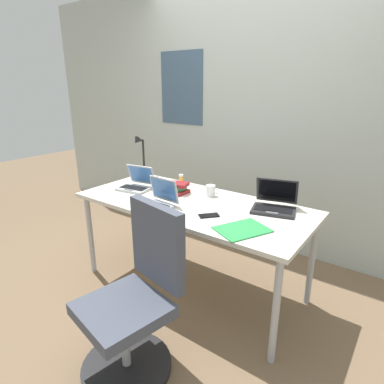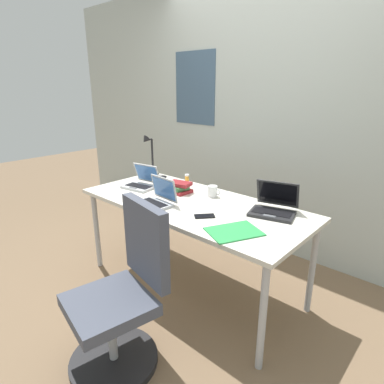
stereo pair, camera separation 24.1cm
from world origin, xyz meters
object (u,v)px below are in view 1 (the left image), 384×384
at_px(pill_bottle, 181,179).
at_px(office_chair, 135,306).
at_px(laptop_by_keyboard, 274,204).
at_px(desk_lamp, 141,157).
at_px(coffee_mug, 211,191).
at_px(laptop_near_mouse, 157,200).
at_px(book_stack, 176,188).
at_px(paper_folder_front_right, 242,229).
at_px(computer_mouse, 155,178).
at_px(laptop_front_left, 136,184).
at_px(cell_phone, 209,216).

relative_size(pill_bottle, office_chair, 0.08).
bearing_deg(laptop_by_keyboard, desk_lamp, 177.39).
bearing_deg(coffee_mug, office_chair, -81.07).
bearing_deg(laptop_by_keyboard, laptop_near_mouse, -149.30).
height_order(book_stack, office_chair, office_chair).
height_order(laptop_near_mouse, book_stack, laptop_near_mouse).
height_order(desk_lamp, laptop_near_mouse, desk_lamp).
xyz_separation_m(desk_lamp, office_chair, (1.00, -1.09, -0.54)).
xyz_separation_m(laptop_by_keyboard, paper_folder_front_right, (-0.03, -0.43, -0.04)).
bearing_deg(paper_folder_front_right, desk_lamp, 159.71).
relative_size(laptop_by_keyboard, office_chair, 0.37).
distance_m(laptop_near_mouse, book_stack, 0.33).
distance_m(computer_mouse, pill_bottle, 0.27).
height_order(book_stack, paper_folder_front_right, book_stack).
bearing_deg(laptop_front_left, laptop_near_mouse, -25.32).
bearing_deg(book_stack, laptop_near_mouse, -76.13).
distance_m(laptop_by_keyboard, computer_mouse, 1.21).
distance_m(pill_bottle, coffee_mug, 0.44).
relative_size(cell_phone, book_stack, 0.65).
bearing_deg(office_chair, computer_mouse, 127.32).
xyz_separation_m(pill_bottle, office_chair, (0.57, -1.16, -0.38)).
relative_size(desk_lamp, paper_folder_front_right, 1.29).
xyz_separation_m(laptop_by_keyboard, office_chair, (-0.37, -1.03, -0.39)).
bearing_deg(coffee_mug, pill_bottle, 161.10).
xyz_separation_m(laptop_near_mouse, computer_mouse, (-0.48, 0.49, -0.02)).
relative_size(laptop_near_mouse, office_chair, 0.29).
relative_size(paper_folder_front_right, office_chair, 0.32).
xyz_separation_m(laptop_by_keyboard, cell_phone, (-0.31, -0.37, -0.04)).
height_order(laptop_by_keyboard, computer_mouse, laptop_by_keyboard).
distance_m(laptop_near_mouse, office_chair, 0.79).
xyz_separation_m(desk_lamp, computer_mouse, (0.16, 0.00, -0.18)).
bearing_deg(book_stack, paper_folder_front_right, -22.43).
height_order(computer_mouse, paper_folder_front_right, computer_mouse).
xyz_separation_m(pill_bottle, paper_folder_front_right, (0.92, -0.57, -0.04)).
xyz_separation_m(desk_lamp, paper_folder_front_right, (1.34, -0.50, -0.19)).
bearing_deg(laptop_near_mouse, computer_mouse, 134.02).
distance_m(desk_lamp, computer_mouse, 0.24).
height_order(laptop_near_mouse, office_chair, office_chair).
height_order(laptop_near_mouse, paper_folder_front_right, laptop_near_mouse).
xyz_separation_m(laptop_near_mouse, pill_bottle, (-0.22, 0.56, -0.00)).
bearing_deg(office_chair, laptop_front_left, 134.20).
bearing_deg(computer_mouse, paper_folder_front_right, 2.51).
xyz_separation_m(book_stack, paper_folder_front_right, (0.78, -0.32, -0.04)).
bearing_deg(coffee_mug, cell_phone, -58.75).
relative_size(laptop_front_left, office_chair, 0.31).
distance_m(laptop_near_mouse, pill_bottle, 0.60).
bearing_deg(desk_lamp, paper_folder_front_right, -20.29).
height_order(laptop_front_left, office_chair, office_chair).
xyz_separation_m(laptop_by_keyboard, book_stack, (-0.80, -0.11, -0.00)).
height_order(desk_lamp, computer_mouse, desk_lamp).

